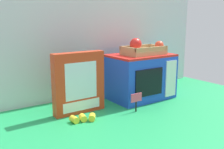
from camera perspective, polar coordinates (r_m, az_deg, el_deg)
name	(u,v)px	position (r m, az deg, el deg)	size (l,w,h in m)	color
ground_plane	(123,102)	(1.57, 2.38, -6.00)	(1.70, 1.70, 0.00)	#219E54
display_back_panel	(99,37)	(1.71, -2.71, 8.02)	(1.61, 0.03, 0.74)	silver
toy_microwave	(140,76)	(1.64, 6.07, -0.40)	(0.38, 0.26, 0.27)	blue
food_groups_crate	(143,49)	(1.61, 6.69, 5.35)	(0.24, 0.15, 0.10)	tan
cookie_set_box	(79,83)	(1.38, -7.14, -1.80)	(0.28, 0.06, 0.32)	red
price_sign	(136,99)	(1.41, 5.23, -5.35)	(0.07, 0.01, 0.10)	black
loose_toy_banana	(83,118)	(1.30, -6.21, -9.27)	(0.13, 0.07, 0.03)	yellow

